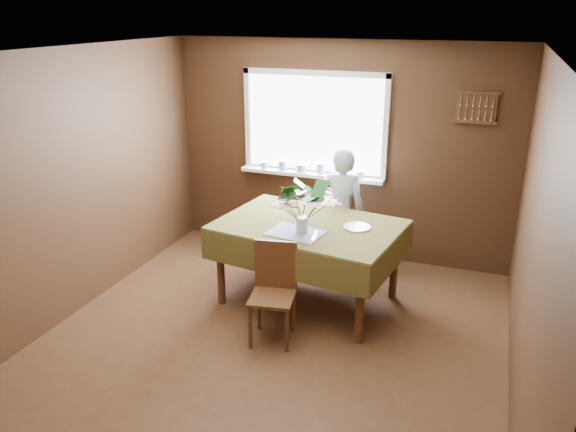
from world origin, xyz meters
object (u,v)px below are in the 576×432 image
(chair_far, at_px, (344,225))
(chair_near, at_px, (274,287))
(dining_table, at_px, (309,234))
(seated_woman, at_px, (341,211))
(flower_bouquet, at_px, (302,199))

(chair_far, bearing_deg, chair_near, 112.43)
(dining_table, distance_m, seated_woman, 0.80)
(seated_woman, bearing_deg, chair_far, -99.56)
(flower_bouquet, bearing_deg, seated_woman, 83.65)
(chair_far, bearing_deg, dining_table, 112.02)
(dining_table, bearing_deg, flower_bouquet, -81.14)
(dining_table, distance_m, chair_near, 0.76)
(seated_woman, height_order, flower_bouquet, seated_woman)
(dining_table, bearing_deg, chair_far, 90.78)
(dining_table, distance_m, flower_bouquet, 0.48)
(dining_table, height_order, seated_woman, seated_woman)
(dining_table, distance_m, chair_far, 0.97)
(chair_far, distance_m, flower_bouquet, 1.33)
(seated_woman, xyz_separation_m, flower_bouquet, (-0.11, -1.00, 0.44))
(dining_table, xyz_separation_m, seated_woman, (0.11, 0.79, -0.02))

